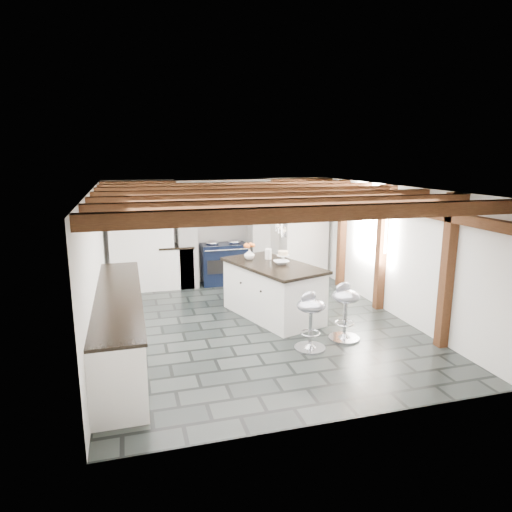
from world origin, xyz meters
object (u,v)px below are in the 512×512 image
object	(u,v)px
bar_stool_near	(345,305)
bar_stool_far	(310,315)
range_cooker	(224,263)
kitchen_island	(273,290)

from	to	relation	value
bar_stool_near	bar_stool_far	size ratio (longest dim) A/B	1.04
range_cooker	kitchen_island	size ratio (longest dim) A/B	0.46
bar_stool_near	bar_stool_far	distance (m)	0.69
range_cooker	bar_stool_far	bearing A→B (deg)	-82.87
range_cooker	bar_stool_far	xyz separation A→B (m)	(0.48, -3.84, 0.07)
range_cooker	bar_stool_near	world-z (taller)	range_cooker
range_cooker	kitchen_island	xyz separation A→B (m)	(0.39, -2.34, 0.02)
range_cooker	bar_stool_far	distance (m)	3.87
kitchen_island	bar_stool_far	world-z (taller)	kitchen_island
range_cooker	kitchen_island	bearing A→B (deg)	-80.61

